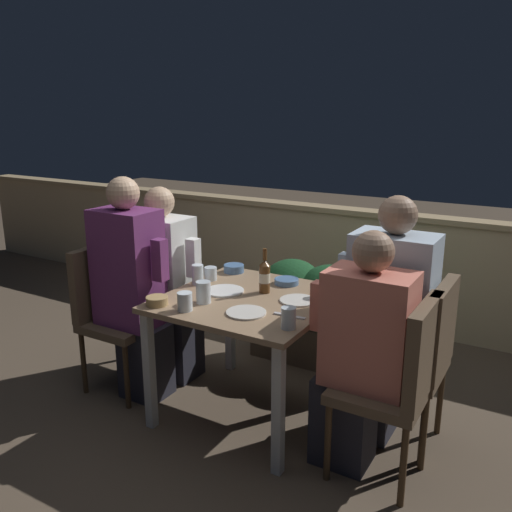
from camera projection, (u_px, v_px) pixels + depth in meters
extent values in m
plane|color=brown|center=(250.00, 411.00, 3.17)|extent=(16.00, 16.00, 0.00)
cube|color=tan|center=(355.00, 267.00, 4.45)|extent=(9.00, 0.14, 0.89)
cube|color=tan|center=(358.00, 212.00, 4.33)|extent=(9.00, 0.18, 0.04)
cube|color=#937556|center=(250.00, 300.00, 2.98)|extent=(0.89, 0.90, 0.03)
cube|color=silver|center=(149.00, 371.00, 2.93)|extent=(0.05, 0.05, 0.68)
cube|color=silver|center=(278.00, 410.00, 2.55)|extent=(0.05, 0.05, 0.68)
cube|color=silver|center=(230.00, 322.00, 3.60)|extent=(0.05, 0.05, 0.68)
cube|color=silver|center=(342.00, 348.00, 3.22)|extent=(0.05, 0.05, 0.68)
cube|color=brown|center=(328.00, 343.00, 3.75)|extent=(1.04, 0.36, 0.28)
ellipsoid|color=#194723|center=(292.00, 290.00, 3.80)|extent=(0.47, 0.47, 0.44)
ellipsoid|color=#194723|center=(330.00, 297.00, 3.66)|extent=(0.47, 0.47, 0.44)
ellipsoid|color=#194723|center=(370.00, 305.00, 3.52)|extent=(0.47, 0.47, 0.44)
cube|color=brown|center=(123.00, 324.00, 3.33)|extent=(0.42, 0.42, 0.05)
cube|color=brown|center=(99.00, 281.00, 3.35)|extent=(0.06, 0.42, 0.45)
cylinder|color=#47321E|center=(84.00, 363.00, 3.33)|extent=(0.03, 0.03, 0.40)
cylinder|color=#47321E|center=(127.00, 377.00, 3.15)|extent=(0.03, 0.03, 0.40)
cylinder|color=#47321E|center=(124.00, 342.00, 3.62)|extent=(0.03, 0.03, 0.40)
cylinder|color=#47321E|center=(166.00, 353.00, 3.45)|extent=(0.03, 0.03, 0.40)
cube|color=#282833|center=(146.00, 360.00, 3.30)|extent=(0.26, 0.23, 0.45)
cube|color=#6B2D66|center=(128.00, 268.00, 3.20)|extent=(0.38, 0.26, 0.70)
cube|color=#6B2D66|center=(160.00, 260.00, 3.05)|extent=(0.07, 0.07, 0.24)
sphere|color=tan|center=(123.00, 193.00, 3.08)|extent=(0.19, 0.19, 0.19)
cube|color=brown|center=(156.00, 309.00, 3.57)|extent=(0.42, 0.42, 0.05)
cube|color=brown|center=(133.00, 269.00, 3.60)|extent=(0.06, 0.42, 0.45)
cylinder|color=#47321E|center=(119.00, 345.00, 3.57)|extent=(0.03, 0.03, 0.40)
cylinder|color=#47321E|center=(161.00, 357.00, 3.40)|extent=(0.03, 0.03, 0.40)
cylinder|color=#47321E|center=(155.00, 327.00, 3.87)|extent=(0.03, 0.03, 0.40)
cylinder|color=#47321E|center=(195.00, 337.00, 3.69)|extent=(0.03, 0.03, 0.40)
cube|color=#282833|center=(178.00, 343.00, 3.54)|extent=(0.26, 0.23, 0.45)
cube|color=white|center=(162.00, 263.00, 3.45)|extent=(0.38, 0.26, 0.60)
cube|color=white|center=(193.00, 258.00, 3.31)|extent=(0.07, 0.07, 0.24)
sphere|color=tan|center=(159.00, 202.00, 3.35)|extent=(0.19, 0.19, 0.19)
cube|color=brown|center=(379.00, 392.00, 2.54)|extent=(0.42, 0.42, 0.05)
cube|color=brown|center=(423.00, 351.00, 2.38)|extent=(0.06, 0.42, 0.45)
cylinder|color=#47321E|center=(328.00, 442.00, 2.54)|extent=(0.03, 0.03, 0.40)
cylinder|color=#47321E|center=(403.00, 466.00, 2.36)|extent=(0.03, 0.03, 0.40)
cylinder|color=#47321E|center=(355.00, 407.00, 2.83)|extent=(0.03, 0.03, 0.40)
cylinder|color=#47321E|center=(423.00, 426.00, 2.66)|extent=(0.03, 0.03, 0.40)
cube|color=#282833|center=(344.00, 419.00, 2.68)|extent=(0.28, 0.23, 0.45)
cube|color=#E07A66|center=(369.00, 329.00, 2.49)|extent=(0.40, 0.26, 0.55)
cube|color=#E07A66|center=(319.00, 306.00, 2.60)|extent=(0.07, 0.07, 0.24)
sphere|color=#99755B|center=(373.00, 251.00, 2.40)|extent=(0.19, 0.19, 0.19)
cube|color=brown|center=(401.00, 367.00, 2.78)|extent=(0.42, 0.42, 0.05)
cube|color=brown|center=(442.00, 329.00, 2.63)|extent=(0.06, 0.42, 0.45)
cylinder|color=#47321E|center=(354.00, 412.00, 2.78)|extent=(0.03, 0.03, 0.40)
cylinder|color=#47321E|center=(424.00, 433.00, 2.61)|extent=(0.03, 0.03, 0.40)
cylinder|color=#47321E|center=(376.00, 383.00, 3.08)|extent=(0.03, 0.03, 0.40)
cylinder|color=#47321E|center=(440.00, 400.00, 2.91)|extent=(0.03, 0.03, 0.40)
cube|color=#282833|center=(367.00, 393.00, 2.92)|extent=(0.29, 0.23, 0.45)
cube|color=silver|center=(392.00, 299.00, 2.72)|extent=(0.41, 0.26, 0.67)
cube|color=silver|center=(346.00, 276.00, 2.82)|extent=(0.07, 0.07, 0.24)
sphere|color=#99755B|center=(398.00, 215.00, 2.61)|extent=(0.19, 0.19, 0.19)
cylinder|color=brown|center=(265.00, 279.00, 3.04)|extent=(0.06, 0.06, 0.16)
cylinder|color=beige|center=(265.00, 278.00, 3.03)|extent=(0.06, 0.06, 0.06)
cone|color=brown|center=(265.00, 263.00, 3.01)|extent=(0.06, 0.06, 0.03)
cylinder|color=brown|center=(265.00, 254.00, 3.00)|extent=(0.02, 0.02, 0.07)
cylinder|color=silver|center=(298.00, 300.00, 2.92)|extent=(0.20, 0.20, 0.01)
cylinder|color=white|center=(225.00, 291.00, 3.07)|extent=(0.22, 0.22, 0.01)
cylinder|color=silver|center=(246.00, 312.00, 2.74)|extent=(0.21, 0.21, 0.01)
cylinder|color=tan|center=(334.00, 288.00, 3.08)|extent=(0.14, 0.14, 0.03)
torus|color=tan|center=(334.00, 286.00, 3.08)|extent=(0.14, 0.14, 0.01)
cylinder|color=#4C709E|center=(287.00, 281.00, 3.20)|extent=(0.14, 0.14, 0.03)
torus|color=#4C709E|center=(287.00, 279.00, 3.19)|extent=(0.14, 0.14, 0.01)
cylinder|color=tan|center=(157.00, 301.00, 2.86)|extent=(0.12, 0.12, 0.05)
torus|color=tan|center=(157.00, 297.00, 2.85)|extent=(0.12, 0.12, 0.01)
cylinder|color=#4C709E|center=(234.00, 268.00, 3.43)|extent=(0.13, 0.13, 0.05)
torus|color=#4C709E|center=(234.00, 265.00, 3.42)|extent=(0.13, 0.13, 0.01)
cylinder|color=silver|center=(288.00, 318.00, 2.55)|extent=(0.07, 0.07, 0.10)
cylinder|color=silver|center=(203.00, 292.00, 2.88)|extent=(0.08, 0.08, 0.12)
cylinder|color=silver|center=(211.00, 274.00, 3.27)|extent=(0.08, 0.08, 0.08)
cylinder|color=silver|center=(198.00, 275.00, 3.18)|extent=(0.07, 0.07, 0.12)
cylinder|color=silver|center=(328.00, 288.00, 2.96)|extent=(0.07, 0.07, 0.11)
cylinder|color=silver|center=(185.00, 302.00, 2.77)|extent=(0.08, 0.08, 0.10)
cube|color=silver|center=(290.00, 316.00, 2.70)|extent=(0.17, 0.03, 0.01)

